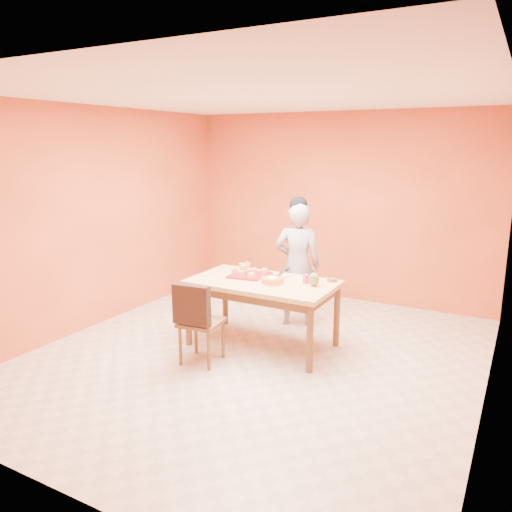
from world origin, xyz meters
The scene contains 17 objects.
floor centered at (0.00, 0.00, 0.00)m, with size 5.00×5.00×0.00m, color beige.
ceiling centered at (0.00, 0.00, 2.70)m, with size 5.00×5.00×0.00m, color white.
wall_back centered at (0.00, 2.50, 1.35)m, with size 4.50×4.50×0.00m, color #DE5F33.
wall_left centered at (-2.25, 0.00, 1.35)m, with size 5.00×5.00×0.00m, color #DE5F33.
wall_right centered at (2.25, 0.00, 1.35)m, with size 5.00×5.00×0.00m, color #DE5F33.
dining_table centered at (-0.08, 0.32, 0.67)m, with size 1.60×0.90×0.76m.
dining_chair centered at (-0.43, -0.40, 0.46)m, with size 0.45×0.52×0.89m.
pastry_pile centered at (-0.33, 0.41, 0.84)m, with size 0.34×0.34×0.11m, color tan, non-canonical shape.
person centered at (-0.03, 1.14, 0.77)m, with size 0.56×0.37×1.55m, color gray.
pastry_platter centered at (-0.33, 0.41, 0.77)m, with size 0.38×0.38×0.02m, color maroon.
red_dinner_plate centered at (-0.21, 0.59, 0.77)m, with size 0.22×0.22×0.01m, color maroon.
white_cake_plate centered at (0.07, 0.25, 0.77)m, with size 0.27×0.27×0.01m, color white.
sponge_cake centered at (0.07, 0.25, 0.80)m, with size 0.25×0.25×0.06m, color orange.
cake_server centered at (0.08, 0.43, 0.83)m, with size 0.04×0.23×0.01m, color silver.
egg_ornament centered at (0.50, 0.39, 0.83)m, with size 0.12×0.09×0.15m, color olive.
magenta_glass centered at (0.38, 0.46, 0.81)m, with size 0.07×0.07×0.10m, color #DF2161.
checker_tin centered at (0.60, 0.67, 0.78)m, with size 0.11×0.11×0.03m, color black.
Camera 1 is at (2.42, -4.39, 2.23)m, focal length 35.00 mm.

